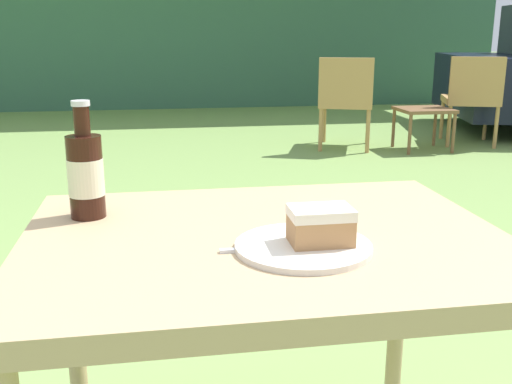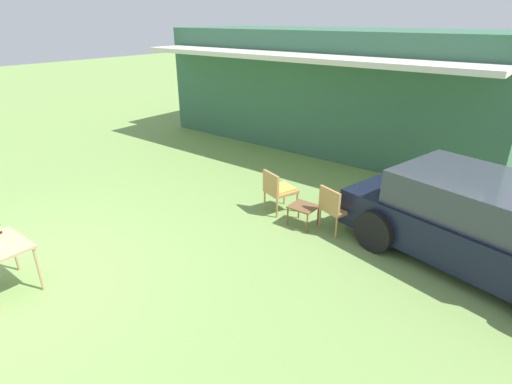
# 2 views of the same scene
# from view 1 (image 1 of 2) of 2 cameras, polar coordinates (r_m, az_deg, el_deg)

# --- Properties ---
(wicker_chair_cushioned) EXTENTS (0.64, 0.67, 0.85)m
(wicker_chair_cushioned) POSITION_cam_1_polar(r_m,az_deg,el_deg) (5.66, 8.57, 8.95)
(wicker_chair_cushioned) COLOR #B2844C
(wicker_chair_cushioned) RESTS_ON ground_plane
(wicker_chair_plain) EXTENTS (0.63, 0.67, 0.85)m
(wicker_chair_plain) POSITION_cam_1_polar(r_m,az_deg,el_deg) (6.14, 19.89, 8.71)
(wicker_chair_plain) COLOR #B2844C
(wicker_chair_plain) RESTS_ON ground_plane
(garden_side_table) EXTENTS (0.47, 0.43, 0.39)m
(garden_side_table) POSITION_cam_1_polar(r_m,az_deg,el_deg) (5.76, 15.71, 7.21)
(garden_side_table) COLOR brown
(garden_side_table) RESTS_ON ground_plane
(patio_table) EXTENTS (0.85, 0.65, 0.72)m
(patio_table) POSITION_cam_1_polar(r_m,az_deg,el_deg) (1.09, 0.87, -7.95)
(patio_table) COLOR tan
(patio_table) RESTS_ON ground_plane
(cake_on_plate) EXTENTS (0.23, 0.23, 0.07)m
(cake_on_plate) POSITION_cam_1_polar(r_m,az_deg,el_deg) (0.98, 5.27, -4.26)
(cake_on_plate) COLOR silver
(cake_on_plate) RESTS_ON patio_table
(cola_bottle_near) EXTENTS (0.07, 0.07, 0.22)m
(cola_bottle_near) POSITION_cam_1_polar(r_m,az_deg,el_deg) (1.18, -15.91, 1.69)
(cola_bottle_near) COLOR black
(cola_bottle_near) RESTS_ON patio_table
(fork) EXTENTS (0.18, 0.02, 0.01)m
(fork) POSITION_cam_1_polar(r_m,az_deg,el_deg) (0.98, 1.76, -5.42)
(fork) COLOR silver
(fork) RESTS_ON patio_table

